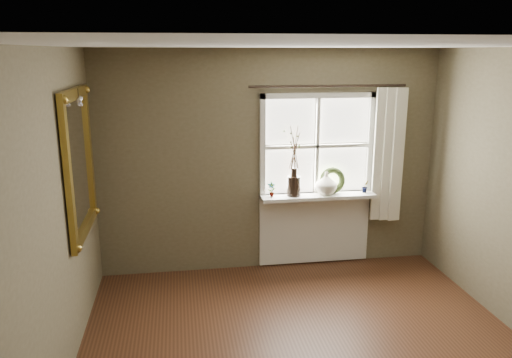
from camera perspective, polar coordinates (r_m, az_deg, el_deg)
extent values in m
plane|color=silver|center=(3.52, 8.80, 14.85)|extent=(4.50, 4.50, 0.00)
cube|color=brown|center=(5.89, 1.58, 2.02)|extent=(4.00, 0.10, 2.60)
cube|color=brown|center=(3.72, -24.04, -6.75)|extent=(0.10, 4.50, 2.60)
cube|color=silver|center=(6.04, 6.83, -1.78)|extent=(1.36, 0.06, 0.06)
cube|color=silver|center=(5.82, 7.18, 9.45)|extent=(1.36, 0.06, 0.06)
cube|color=silver|center=(5.76, 0.75, 3.57)|extent=(0.06, 0.06, 1.24)
cube|color=silver|center=(6.11, 12.89, 3.84)|extent=(0.06, 0.06, 1.24)
cube|color=silver|center=(5.90, 7.00, 3.73)|extent=(1.24, 0.05, 0.04)
cube|color=silver|center=(5.90, 7.00, 3.73)|extent=(0.04, 0.05, 1.12)
cube|color=white|center=(5.80, 3.91, 6.57)|extent=(0.59, 0.01, 0.53)
cube|color=white|center=(5.97, 10.04, 6.62)|extent=(0.59, 0.01, 0.53)
cube|color=white|center=(5.91, 3.81, 0.89)|extent=(0.59, 0.01, 0.53)
cube|color=white|center=(6.08, 9.80, 1.10)|extent=(0.59, 0.01, 0.53)
cube|color=silver|center=(5.94, 7.09, -1.95)|extent=(1.36, 0.26, 0.04)
cube|color=silver|center=(6.18, 6.69, -5.58)|extent=(1.36, 0.04, 0.88)
cylinder|color=black|center=(5.83, 4.34, -0.80)|extent=(0.21, 0.21, 0.23)
imported|color=silver|center=(5.93, 8.02, -0.47)|extent=(0.32, 0.32, 0.27)
torus|color=#33431D|center=(5.99, 8.71, -0.47)|extent=(0.33, 0.17, 0.33)
imported|color=#33431D|center=(5.79, 1.78, -1.20)|extent=(0.09, 0.07, 0.17)
imported|color=#33431D|center=(6.10, 12.37, -0.82)|extent=(0.10, 0.09, 0.15)
cube|color=beige|center=(6.12, 14.79, 2.65)|extent=(0.36, 0.12, 1.59)
cylinder|color=black|center=(5.79, 8.32, 10.48)|extent=(1.84, 0.03, 0.03)
cube|color=white|center=(4.86, -19.61, 1.71)|extent=(0.02, 0.94, 1.16)
cube|color=olive|center=(4.77, -20.13, 9.10)|extent=(0.05, 1.14, 0.10)
cube|color=olive|center=(5.03, -18.90, -5.30)|extent=(0.05, 1.14, 0.10)
cube|color=olive|center=(4.36, -20.67, 0.23)|extent=(0.05, 0.10, 1.16)
cube|color=olive|center=(5.36, -18.54, 2.92)|extent=(0.05, 0.10, 1.16)
sphere|color=silver|center=(4.73, -19.55, 8.50)|extent=(0.04, 0.04, 0.04)
sphere|color=silver|center=(4.77, -19.44, 8.06)|extent=(0.04, 0.04, 0.04)
sphere|color=silver|center=(4.79, -19.43, 8.69)|extent=(0.04, 0.04, 0.04)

